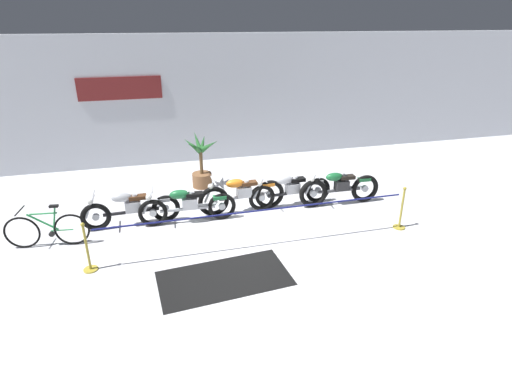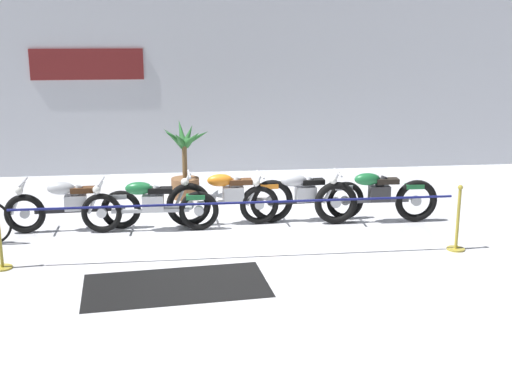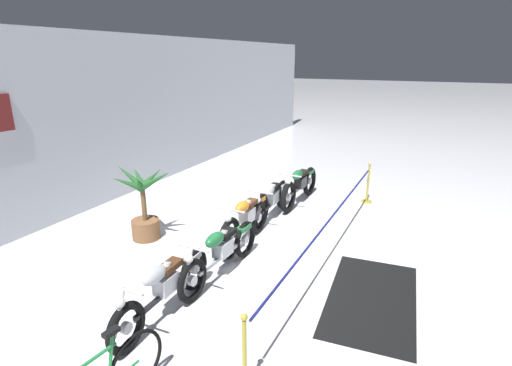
# 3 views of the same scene
# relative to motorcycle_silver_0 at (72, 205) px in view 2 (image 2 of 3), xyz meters

# --- Properties ---
(ground_plane) EXTENTS (120.00, 120.00, 0.00)m
(ground_plane) POSITION_rel_motorcycle_silver_0_xyz_m (2.71, -0.64, -0.45)
(ground_plane) COLOR silver
(back_wall) EXTENTS (28.00, 0.29, 4.20)m
(back_wall) POSITION_rel_motorcycle_silver_0_xyz_m (2.70, 4.48, 1.65)
(back_wall) COLOR silver
(back_wall) RESTS_ON ground
(motorcycle_silver_0) EXTENTS (2.29, 0.62, 0.92)m
(motorcycle_silver_0) POSITION_rel_motorcycle_silver_0_xyz_m (0.00, 0.00, 0.00)
(motorcycle_silver_0) COLOR black
(motorcycle_silver_0) RESTS_ON ground
(motorcycle_green_1) EXTENTS (2.34, 0.62, 0.92)m
(motorcycle_green_1) POSITION_rel_motorcycle_silver_0_xyz_m (1.31, -0.17, 0.01)
(motorcycle_green_1) COLOR black
(motorcycle_green_1) RESTS_ON ground
(motorcycle_orange_2) EXTENTS (2.26, 0.62, 0.97)m
(motorcycle_orange_2) POSITION_rel_motorcycle_silver_0_xyz_m (2.71, 0.06, 0.03)
(motorcycle_orange_2) COLOR black
(motorcycle_orange_2) RESTS_ON ground
(motorcycle_silver_3) EXTENTS (2.30, 0.62, 0.93)m
(motorcycle_silver_3) POSITION_rel_motorcycle_silver_0_xyz_m (4.01, 0.08, 0.01)
(motorcycle_silver_3) COLOR black
(motorcycle_silver_3) RESTS_ON ground
(motorcycle_green_4) EXTENTS (2.24, 0.62, 0.96)m
(motorcycle_green_4) POSITION_rel_motorcycle_silver_0_xyz_m (5.31, -0.14, 0.02)
(motorcycle_green_4) COLOR black
(motorcycle_green_4) RESTS_ON ground
(potted_palm_left_of_row) EXTENTS (1.04, 1.15, 1.62)m
(potted_palm_left_of_row) POSITION_rel_motorcycle_silver_0_xyz_m (1.94, 2.00, 0.23)
(potted_palm_left_of_row) COLOR brown
(potted_palm_left_of_row) RESTS_ON ground
(stanchion_far_left) EXTENTS (6.90, 0.28, 1.05)m
(stanchion_far_left) POSITION_rel_motorcycle_silver_0_xyz_m (1.45, -1.70, 0.24)
(stanchion_far_left) COLOR gold
(stanchion_far_left) RESTS_ON ground
(stanchion_mid_left) EXTENTS (0.28, 0.28, 1.05)m
(stanchion_mid_left) POSITION_rel_motorcycle_silver_0_xyz_m (6.14, -1.70, -0.10)
(stanchion_mid_left) COLOR gold
(stanchion_mid_left) RESTS_ON ground
(floor_banner) EXTENTS (2.59, 1.53, 0.01)m
(floor_banner) POSITION_rel_motorcycle_silver_0_xyz_m (1.76, -2.64, -0.45)
(floor_banner) COLOR black
(floor_banner) RESTS_ON ground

